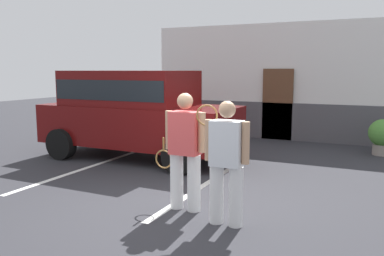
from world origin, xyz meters
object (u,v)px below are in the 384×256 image
Objects in this scene: parked_suv at (136,109)px; tennis_player_man at (185,150)px; tennis_player_woman at (226,161)px; potted_plant_by_porch at (383,135)px.

parked_suv reaches higher than tennis_player_man.
parked_suv is 4.57m from tennis_player_woman.
tennis_player_woman is 1.89× the size of potted_plant_by_porch.
parked_suv is 2.66× the size of tennis_player_man.
parked_suv is at bearing -44.80° from tennis_player_man.
tennis_player_man reaches higher than tennis_player_woman.
tennis_player_woman is 6.12m from potted_plant_by_porch.
tennis_player_woman is (3.41, -3.04, -0.27)m from parked_suv.
tennis_player_man is (2.65, -2.74, -0.25)m from parked_suv.
tennis_player_woman is (0.76, -0.30, -0.02)m from tennis_player_man.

